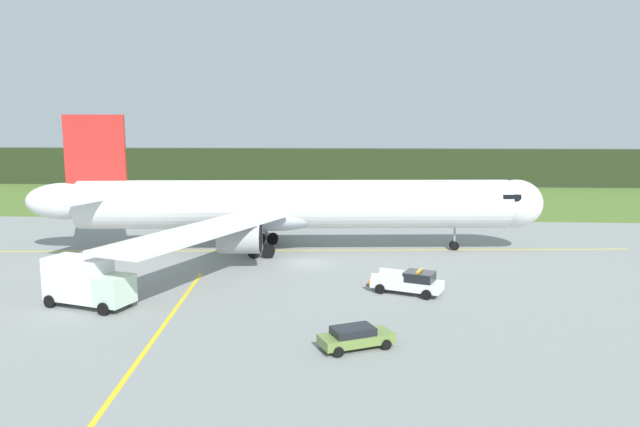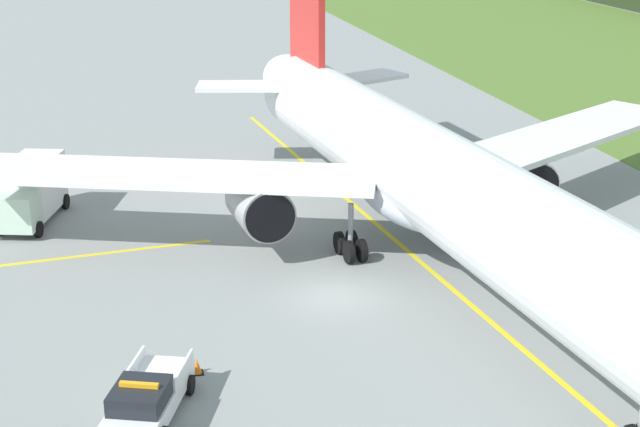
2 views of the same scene
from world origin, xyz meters
name	(u,v)px [view 1 (image 1 of 2)]	position (x,y,z in m)	size (l,w,h in m)	color
ground	(305,263)	(0.00, 0.00, 0.00)	(320.00, 320.00, 0.00)	gray
grass_verge	(329,199)	(0.00, 47.16, 0.02)	(320.00, 43.64, 0.04)	#506F2C
distant_tree_line	(335,167)	(0.00, 72.65, 3.86)	(288.00, 6.09, 7.73)	#25331A
taxiway_centerline_main	(295,250)	(-1.52, 5.56, 0.00)	(69.37, 0.30, 0.01)	yellow
taxiway_centerline_spur	(153,340)	(-7.29, -20.15, 0.00)	(31.17, 0.30, 0.01)	yellow
airliner	(288,205)	(-2.22, 5.50, 4.68)	(52.62, 43.85, 13.80)	white
ops_pickup_truck	(410,282)	(8.94, -9.35, 0.90)	(5.70, 3.85, 1.94)	white
catering_truck	(86,281)	(-14.24, -14.05, 1.83)	(6.82, 4.27, 3.66)	silver
staff_car	(355,337)	(4.85, -20.73, 0.70)	(4.60, 3.38, 1.30)	olive
apron_cone	(370,282)	(5.92, -7.19, 0.31)	(0.50, 0.50, 0.63)	black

